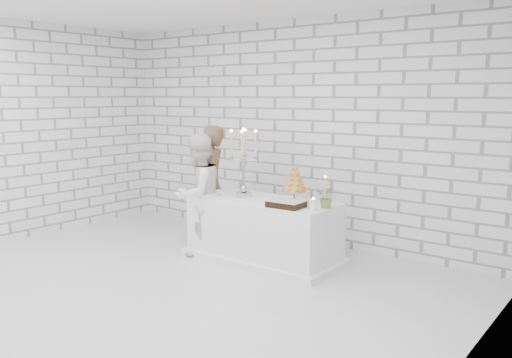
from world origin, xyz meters
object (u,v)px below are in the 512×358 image
at_px(bride, 198,195).
at_px(croquembouche, 295,183).
at_px(groom, 210,185).
at_px(candelabra, 244,162).
at_px(cake_table, 264,230).

xyz_separation_m(bride, croquembouche, (1.19, 0.38, 0.21)).
height_order(groom, candelabra, candelabra).
height_order(bride, candelabra, candelabra).
xyz_separation_m(groom, croquembouche, (1.42, -0.11, 0.18)).
distance_m(bride, candelabra, 0.71).
bearing_deg(candelabra, groom, 165.99).
bearing_deg(candelabra, croquembouche, 5.88).
distance_m(cake_table, groom, 1.13).
bearing_deg(candelabra, cake_table, -2.20).
distance_m(groom, croquembouche, 1.43).
xyz_separation_m(cake_table, candelabra, (-0.32, 0.01, 0.80)).
relative_size(cake_table, bride, 1.18).
distance_m(cake_table, candelabra, 0.86).
distance_m(cake_table, bride, 0.94).
distance_m(candelabra, croquembouche, 0.73).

